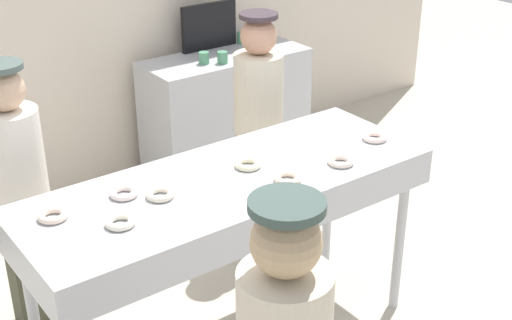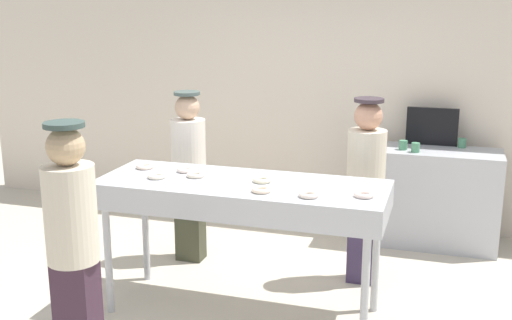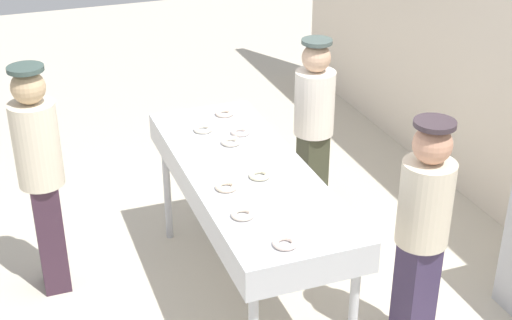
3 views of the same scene
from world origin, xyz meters
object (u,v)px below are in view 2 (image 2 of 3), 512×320
Objects in this scene: sugar_donut_4 at (196,175)px; worker_baker at (189,168)px; sugar_donut_6 at (186,170)px; paper_cup_2 at (403,145)px; worker_assistant at (366,182)px; sugar_donut_0 at (157,176)px; fryer_conveyor at (242,195)px; sugar_donut_5 at (364,194)px; sugar_donut_1 at (309,195)px; prep_counter at (427,197)px; paper_cup_0 at (462,143)px; paper_cup_1 at (415,148)px; sugar_donut_7 at (262,180)px; customer_waiting at (73,247)px; sugar_donut_3 at (261,190)px; menu_display at (432,126)px; sugar_donut_2 at (145,166)px.

sugar_donut_4 is 0.09× the size of worker_baker.
paper_cup_2 is (1.52, 1.68, -0.06)m from sugar_donut_6.
sugar_donut_0 is at bearing 22.26° from worker_assistant.
sugar_donut_4 is at bearing 176.38° from fryer_conveyor.
fryer_conveyor is at bearing 173.37° from sugar_donut_5.
sugar_donut_5 is at bearing -0.44° from sugar_donut_0.
sugar_donut_1 reaches higher than prep_counter.
sugar_donut_1 is 1.52× the size of paper_cup_0.
sugar_donut_4 is 1.52× the size of paper_cup_2.
paper_cup_1 is (0.23, 1.85, -0.06)m from sugar_donut_5.
paper_cup_1 is (0.59, 1.96, -0.06)m from sugar_donut_1.
sugar_donut_7 is 0.09× the size of worker_assistant.
customer_waiting is (0.01, -1.14, -0.13)m from sugar_donut_0.
sugar_donut_7 is at bearing -124.72° from paper_cup_0.
sugar_donut_3 is 1.00× the size of sugar_donut_6.
sugar_donut_4 is at bearing 158.72° from sugar_donut_3.
paper_cup_2 is at bearing -129.48° from menu_display.
sugar_donut_2 is 1.00× the size of sugar_donut_3.
sugar_donut_6 is 0.66m from sugar_donut_7.
sugar_donut_2 is at bearing -141.19° from paper_cup_0.
sugar_donut_4 is 0.10× the size of prep_counter.
prep_counter is 0.70m from menu_display.
sugar_donut_7 is 2.24m from prep_counter.
worker_assistant is at bearing 60.28° from sugar_donut_3.
sugar_donut_1 is at bearing -2.45° from sugar_donut_3.
worker_assistant is at bearing 76.58° from sugar_donut_1.
sugar_donut_6 is (-0.50, 0.14, 0.12)m from fryer_conveyor.
customer_waiting is (-0.77, -1.27, -0.13)m from sugar_donut_7.
sugar_donut_4 is 1.52× the size of paper_cup_0.
worker_baker is (-0.41, 0.81, -0.19)m from sugar_donut_4.
paper_cup_0 is at bearing 32.37° from prep_counter.
sugar_donut_4 and sugar_donut_5 have the same top height.
sugar_donut_1 is 1.00× the size of sugar_donut_4.
menu_display is at bearing 49.21° from sugar_donut_0.
sugar_donut_2 is at bearing 165.84° from sugar_donut_1.
sugar_donut_5 is at bearing 17.65° from sugar_donut_1.
sugar_donut_7 is at bearing -118.36° from menu_display.
sugar_donut_6 is 0.28× the size of menu_display.
worker_baker is (-0.78, 0.83, -0.07)m from fryer_conveyor.
worker_assistant reaches higher than fryer_conveyor.
sugar_donut_4 is at bearing 165.30° from sugar_donut_1.
sugar_donut_7 is (0.52, 0.01, 0.00)m from sugar_donut_4.
prep_counter is at bearing 48.72° from sugar_donut_4.
customer_waiting is (-0.26, -1.25, -0.13)m from sugar_donut_4.
sugar_donut_6 is 0.77m from worker_baker.
sugar_donut_7 is 0.28× the size of menu_display.
paper_cup_0 is (2.34, 1.24, 0.13)m from worker_baker.
fryer_conveyor is 15.54× the size of sugar_donut_1.
menu_display is (1.90, 3.34, 0.21)m from customer_waiting.
sugar_donut_7 is 2.48m from paper_cup_0.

